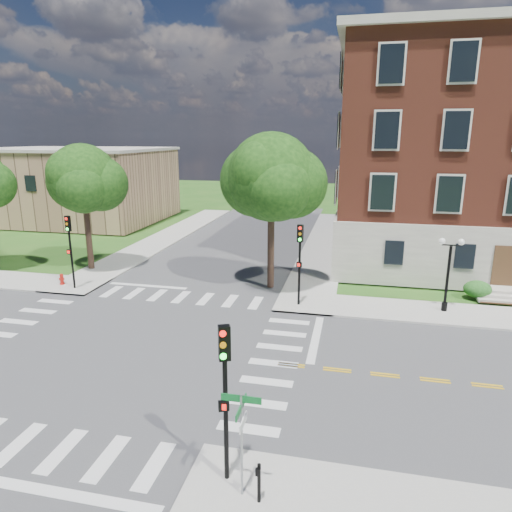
% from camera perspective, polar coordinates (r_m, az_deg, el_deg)
% --- Properties ---
extents(ground, '(160.00, 160.00, 0.00)m').
position_cam_1_polar(ground, '(23.07, -16.03, -10.98)').
color(ground, '#215217').
rests_on(ground, ground).
extents(road_ew, '(90.00, 12.00, 0.01)m').
position_cam_1_polar(road_ew, '(23.07, -16.03, -10.96)').
color(road_ew, '#3D3D3F').
rests_on(road_ew, ground).
extents(road_ns, '(12.00, 90.00, 0.01)m').
position_cam_1_polar(road_ns, '(23.07, -16.03, -10.96)').
color(road_ns, '#3D3D3F').
rests_on(road_ns, ground).
extents(sidewalk_ne, '(34.00, 34.00, 0.12)m').
position_cam_1_polar(sidewalk_ne, '(35.23, 20.05, -2.17)').
color(sidewalk_ne, '#9E9B93').
rests_on(sidewalk_ne, ground).
extents(sidewalk_nw, '(34.00, 34.00, 0.12)m').
position_cam_1_polar(sidewalk_nw, '(43.36, -24.47, 0.48)').
color(sidewalk_nw, '#9E9B93').
rests_on(sidewalk_nw, ground).
extents(crosswalk_east, '(2.20, 10.20, 0.02)m').
position_cam_1_polar(crosswalk_east, '(20.84, 2.19, -13.29)').
color(crosswalk_east, silver).
rests_on(crosswalk_east, ground).
extents(stop_bar_east, '(0.40, 5.50, 0.00)m').
position_cam_1_polar(stop_bar_east, '(23.33, 7.47, -10.19)').
color(stop_bar_east, silver).
rests_on(stop_bar_east, ground).
extents(secondary_building, '(20.40, 15.40, 8.30)m').
position_cam_1_polar(secondary_building, '(58.26, -21.66, 8.35)').
color(secondary_building, '#8A654C').
rests_on(secondary_building, ground).
extents(tree_c, '(4.95, 4.95, 9.19)m').
position_cam_1_polar(tree_c, '(35.42, -20.81, 9.00)').
color(tree_c, black).
rests_on(tree_c, ground).
extents(tree_d, '(5.55, 5.55, 9.96)m').
position_cam_1_polar(tree_d, '(28.80, 1.95, 9.78)').
color(tree_d, black).
rests_on(tree_d, ground).
extents(traffic_signal_se, '(0.38, 0.46, 4.80)m').
position_cam_1_polar(traffic_signal_se, '(13.07, -3.89, -15.70)').
color(traffic_signal_se, black).
rests_on(traffic_signal_se, ground).
extents(traffic_signal_ne, '(0.37, 0.43, 4.80)m').
position_cam_1_polar(traffic_signal_ne, '(26.38, 5.49, 0.20)').
color(traffic_signal_ne, black).
rests_on(traffic_signal_ne, ground).
extents(traffic_signal_nw, '(0.36, 0.41, 4.80)m').
position_cam_1_polar(traffic_signal_nw, '(31.51, -22.25, 1.56)').
color(traffic_signal_nw, black).
rests_on(traffic_signal_nw, ground).
extents(twin_lamp_west, '(1.36, 0.36, 4.23)m').
position_cam_1_polar(twin_lamp_west, '(27.67, 22.91, -1.66)').
color(twin_lamp_west, black).
rests_on(twin_lamp_west, ground).
extents(street_sign_pole, '(1.10, 1.10, 3.10)m').
position_cam_1_polar(street_sign_pole, '(13.01, -1.80, -20.45)').
color(street_sign_pole, gray).
rests_on(street_sign_pole, ground).
extents(push_button_post, '(0.14, 0.21, 1.20)m').
position_cam_1_polar(push_button_post, '(13.71, 0.36, -26.33)').
color(push_button_post, black).
rests_on(push_button_post, ground).
extents(fire_hydrant, '(0.35, 0.35, 0.75)m').
position_cam_1_polar(fire_hydrant, '(33.30, -23.11, -2.71)').
color(fire_hydrant, '#AA150D').
rests_on(fire_hydrant, ground).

